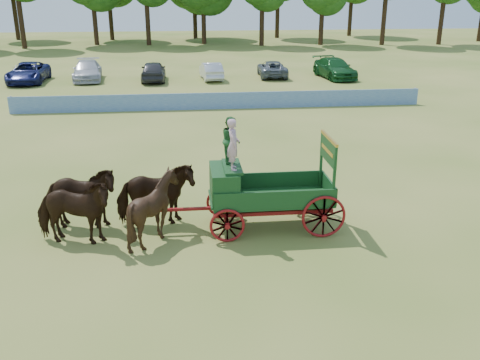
# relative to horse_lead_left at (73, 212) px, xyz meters

# --- Properties ---
(ground) EXTENTS (160.00, 160.00, 0.00)m
(ground) POSITION_rel_horse_lead_left_xyz_m (6.83, 0.33, -1.06)
(ground) COLOR #9F9248
(ground) RESTS_ON ground
(horse_lead_left) EXTENTS (2.67, 1.60, 2.11)m
(horse_lead_left) POSITION_rel_horse_lead_left_xyz_m (0.00, 0.00, 0.00)
(horse_lead_left) COLOR #321F0E
(horse_lead_left) RESTS_ON ground
(horse_lead_right) EXTENTS (2.61, 1.40, 2.11)m
(horse_lead_right) POSITION_rel_horse_lead_left_xyz_m (0.00, 1.10, 0.00)
(horse_lead_right) COLOR #321F0E
(horse_lead_right) RESTS_ON ground
(horse_wheel_left) EXTENTS (2.24, 2.08, 2.12)m
(horse_wheel_left) POSITION_rel_horse_lead_left_xyz_m (2.40, 0.00, 0.00)
(horse_wheel_left) COLOR #321F0E
(horse_wheel_left) RESTS_ON ground
(horse_wheel_right) EXTENTS (2.60, 1.37, 2.11)m
(horse_wheel_right) POSITION_rel_horse_lead_left_xyz_m (2.40, 1.10, 0.00)
(horse_wheel_right) COLOR #321F0E
(horse_wheel_right) RESTS_ON ground
(farm_dray) EXTENTS (6.00, 2.00, 3.72)m
(farm_dray) POSITION_rel_horse_lead_left_xyz_m (5.37, 0.57, 0.55)
(farm_dray) COLOR maroon
(farm_dray) RESTS_ON ground
(sponsor_banner) EXTENTS (26.00, 0.08, 1.05)m
(sponsor_banner) POSITION_rel_horse_lead_left_xyz_m (5.83, 18.33, -0.53)
(sponsor_banner) COLOR #1D539E
(sponsor_banner) RESTS_ON ground
(parked_cars) EXTENTS (38.05, 7.11, 1.64)m
(parked_cars) POSITION_rel_horse_lead_left_xyz_m (-1.54, 30.09, -0.27)
(parked_cars) COLOR silver
(parked_cars) RESTS_ON ground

